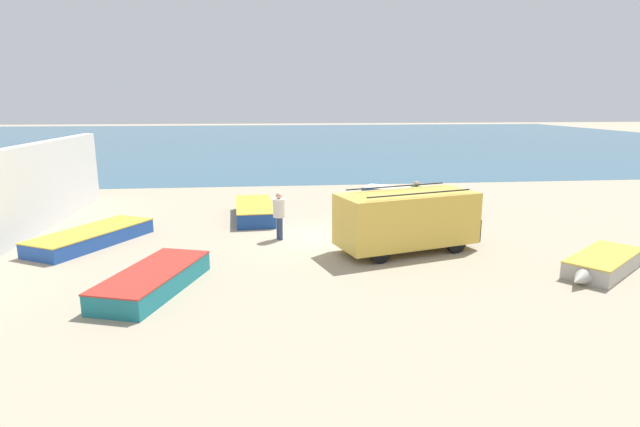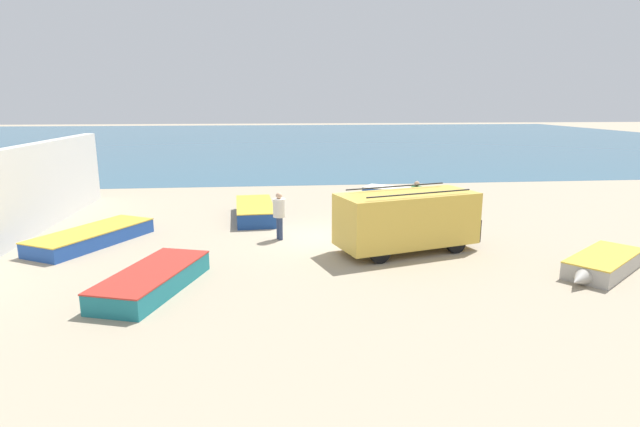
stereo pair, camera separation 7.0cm
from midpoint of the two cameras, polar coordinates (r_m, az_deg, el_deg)
The scene contains 11 objects.
ground_plane at distance 19.03m, azimuth -0.05°, elevation -2.75°, with size 200.00×200.00×0.00m, color tan.
sea_water at distance 70.45m, azimuth -4.43°, elevation 8.55°, with size 120.00×80.00×0.01m, color #33607A.
harbor_wall at distance 21.58m, azimuth -31.01°, elevation 1.96°, with size 0.50×15.95×3.45m, color silver.
parked_van at distance 17.32m, azimuth 10.06°, elevation -0.62°, with size 5.17×3.17×2.18m.
fishing_rowboat_0 at distance 19.98m, azimuth -24.22°, elevation -2.33°, with size 3.71×5.38×0.54m.
fishing_rowboat_1 at distance 22.45m, azimuth -7.40°, elevation 0.40°, with size 1.85×5.24×0.66m.
fishing_rowboat_2 at distance 26.07m, azimuth 9.69°, elevation 2.08°, with size 4.35×3.48×0.69m.
fishing_rowboat_3 at distance 14.62m, azimuth -18.16°, elevation -7.03°, with size 2.72×4.89×0.58m.
fishing_rowboat_4 at distance 17.37m, azimuth 29.67°, elevation -5.05°, with size 3.73×3.15×0.54m.
fisherman_0 at distance 18.57m, azimuth -4.57°, elevation 0.22°, with size 0.47×0.47×1.79m.
fisherman_1 at distance 21.75m, azimuth 11.04°, elevation 1.82°, with size 0.46×0.46×1.76m.
Camera 2 is at (-1.84, -18.25, 5.07)m, focal length 28.00 mm.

